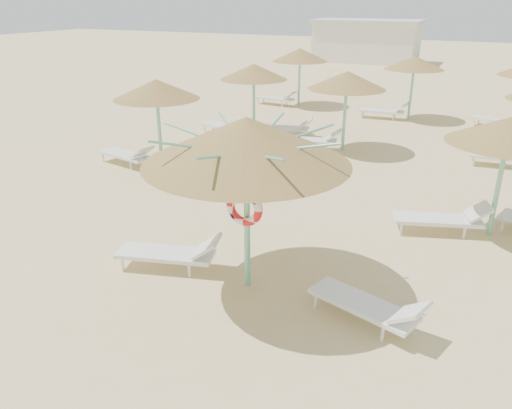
% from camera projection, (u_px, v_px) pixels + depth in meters
% --- Properties ---
extents(ground, '(120.00, 120.00, 0.00)m').
position_uv_depth(ground, '(231.00, 282.00, 9.32)').
color(ground, '#DCC186').
rests_on(ground, ground).
extents(main_palapa, '(3.50, 3.50, 3.14)m').
position_uv_depth(main_palapa, '(246.00, 141.00, 8.17)').
color(main_palapa, '#70C2A5').
rests_on(main_palapa, ground).
extents(lounger_main_a, '(2.11, 1.12, 0.73)m').
position_uv_depth(lounger_main_a, '(172.00, 253.00, 9.63)').
color(lounger_main_a, white).
rests_on(lounger_main_a, ground).
extents(lounger_main_b, '(2.02, 1.15, 0.70)m').
position_uv_depth(lounger_main_b, '(370.00, 306.00, 8.00)').
color(lounger_main_b, white).
rests_on(lounger_main_b, ground).
extents(palapa_field, '(18.48, 14.32, 2.72)m').
position_uv_depth(palapa_field, '(412.00, 83.00, 16.42)').
color(palapa_field, '#70C2A5').
rests_on(palapa_field, ground).
extents(service_hut, '(8.40, 4.40, 3.25)m').
position_uv_depth(service_hut, '(366.00, 41.00, 40.29)').
color(service_hut, silver).
rests_on(service_hut, ground).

